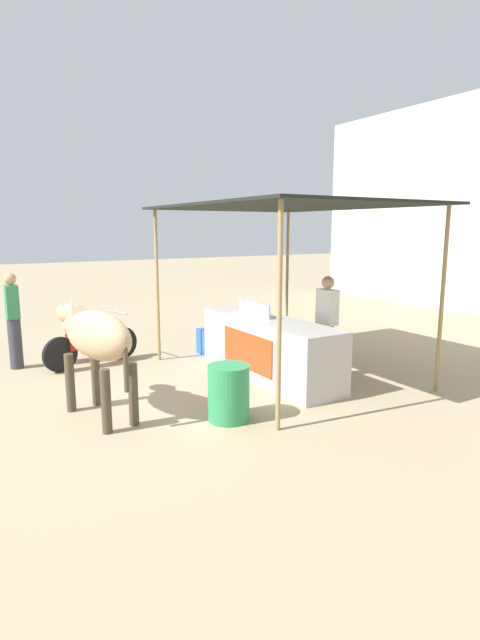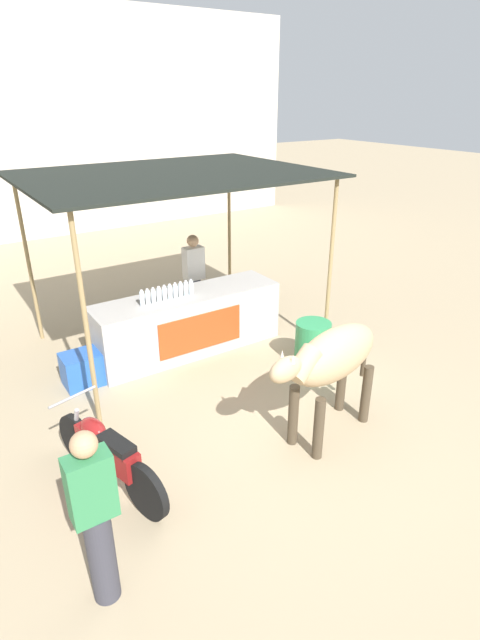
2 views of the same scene
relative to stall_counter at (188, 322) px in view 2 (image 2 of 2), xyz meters
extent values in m
plane|color=tan|center=(0.00, -2.20, -0.48)|extent=(60.00, 60.00, 0.00)
cube|color=beige|center=(0.00, 8.50, 2.53)|extent=(16.00, 0.50, 6.02)
cube|color=#B2ADA8|center=(0.00, 0.00, 0.00)|extent=(3.00, 0.80, 0.96)
cube|color=red|center=(0.00, -0.41, 0.00)|extent=(1.40, 0.02, 0.58)
cube|color=black|center=(0.00, 0.30, 2.25)|extent=(4.20, 3.20, 0.04)
cylinder|color=#997F51|center=(-1.89, -1.14, 0.88)|extent=(0.06, 0.06, 2.73)
cylinder|color=#997F51|center=(1.89, -1.14, 0.88)|extent=(0.06, 0.06, 2.73)
cylinder|color=#997F51|center=(-1.89, 1.74, 0.88)|extent=(0.06, 0.06, 2.73)
cylinder|color=#997F51|center=(1.89, 1.74, 0.88)|extent=(0.06, 0.06, 2.73)
cylinder|color=silver|center=(-0.76, -0.05, 0.59)|extent=(0.07, 0.07, 0.22)
cylinder|color=white|center=(-0.76, -0.05, 0.71)|extent=(0.04, 0.04, 0.03)
cylinder|color=silver|center=(-0.67, -0.05, 0.59)|extent=(0.07, 0.07, 0.22)
cylinder|color=white|center=(-0.67, -0.05, 0.71)|extent=(0.04, 0.04, 0.03)
cylinder|color=silver|center=(-0.57, -0.05, 0.59)|extent=(0.07, 0.07, 0.22)
cylinder|color=white|center=(-0.57, -0.05, 0.71)|extent=(0.04, 0.04, 0.03)
cylinder|color=silver|center=(-0.48, -0.05, 0.59)|extent=(0.07, 0.07, 0.22)
cylinder|color=white|center=(-0.48, -0.05, 0.71)|extent=(0.04, 0.04, 0.03)
cylinder|color=silver|center=(-0.39, -0.05, 0.59)|extent=(0.07, 0.07, 0.22)
cylinder|color=white|center=(-0.39, -0.05, 0.71)|extent=(0.04, 0.04, 0.03)
cylinder|color=silver|center=(-0.30, -0.05, 0.59)|extent=(0.07, 0.07, 0.22)
cylinder|color=white|center=(-0.30, -0.05, 0.71)|extent=(0.04, 0.04, 0.03)
cylinder|color=silver|center=(-0.21, -0.05, 0.59)|extent=(0.07, 0.07, 0.22)
cylinder|color=white|center=(-0.21, -0.05, 0.71)|extent=(0.04, 0.04, 0.03)
cylinder|color=silver|center=(-0.12, -0.05, 0.59)|extent=(0.07, 0.07, 0.22)
cylinder|color=white|center=(-0.12, -0.05, 0.71)|extent=(0.04, 0.04, 0.03)
cylinder|color=silver|center=(-0.03, -0.05, 0.59)|extent=(0.07, 0.07, 0.22)
cylinder|color=white|center=(-0.03, -0.05, 0.71)|extent=(0.04, 0.04, 0.03)
cylinder|color=silver|center=(0.06, -0.05, 0.59)|extent=(0.07, 0.07, 0.22)
cylinder|color=white|center=(0.06, -0.05, 0.71)|extent=(0.04, 0.04, 0.03)
cylinder|color=#383842|center=(0.54, 0.75, -0.04)|extent=(0.22, 0.22, 0.88)
cube|color=silver|center=(0.54, 0.75, 0.68)|extent=(0.34, 0.20, 0.56)
sphere|color=tan|center=(0.54, 0.75, 1.07)|extent=(0.20, 0.20, 0.20)
cube|color=blue|center=(-1.72, -0.10, -0.24)|extent=(0.60, 0.44, 0.48)
cylinder|color=#2D8C51|center=(1.31, -1.48, -0.12)|extent=(0.53, 0.53, 0.71)
ellipsoid|color=tan|center=(0.41, -2.84, 0.60)|extent=(1.48, 0.79, 0.60)
cylinder|color=#493D2C|center=(-0.03, -3.12, -0.09)|extent=(0.12, 0.12, 0.78)
cylinder|color=#493D2C|center=(-0.11, -2.76, -0.09)|extent=(0.12, 0.12, 0.78)
cylinder|color=#493D2C|center=(0.93, -2.92, -0.09)|extent=(0.12, 0.12, 0.78)
cylinder|color=#493D2C|center=(0.85, -2.56, -0.09)|extent=(0.12, 0.12, 0.78)
cylinder|color=tan|center=(-0.17, -2.96, 0.71)|extent=(0.49, 0.33, 0.41)
ellipsoid|color=tan|center=(-0.46, -3.02, 0.77)|extent=(0.48, 0.30, 0.26)
cone|color=beige|center=(-0.43, -3.09, 0.91)|extent=(0.05, 0.05, 0.10)
cone|color=beige|center=(-0.46, -2.95, 0.91)|extent=(0.05, 0.05, 0.10)
cylinder|color=#493D2C|center=(1.06, -2.71, 0.33)|extent=(0.06, 0.06, 0.60)
cylinder|color=black|center=(-2.31, -1.70, -0.18)|extent=(0.23, 0.60, 0.60)
cylinder|color=black|center=(-2.00, -2.86, -0.18)|extent=(0.23, 0.60, 0.60)
cube|color=maroon|center=(-2.15, -2.28, 0.00)|extent=(0.41, 0.92, 0.28)
ellipsoid|color=maroon|center=(-2.21, -2.07, 0.16)|extent=(0.29, 0.40, 0.20)
cube|color=black|center=(-2.11, -2.45, 0.16)|extent=(0.29, 0.47, 0.10)
cylinder|color=#99999E|center=(-2.30, -1.75, 0.40)|extent=(0.54, 0.17, 0.03)
cylinder|color=#99999E|center=(-2.30, -1.72, 0.02)|extent=(0.10, 0.21, 0.49)
cylinder|color=#383842|center=(-2.63, -3.46, -0.04)|extent=(0.22, 0.22, 0.88)
cube|color=#337F4C|center=(-2.63, -3.46, 0.68)|extent=(0.34, 0.20, 0.56)
sphere|color=tan|center=(-2.63, -3.46, 1.07)|extent=(0.20, 0.20, 0.20)
camera|label=1|loc=(6.51, -4.43, 1.91)|focal=28.00mm
camera|label=2|loc=(-3.28, -6.42, 3.33)|focal=28.00mm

